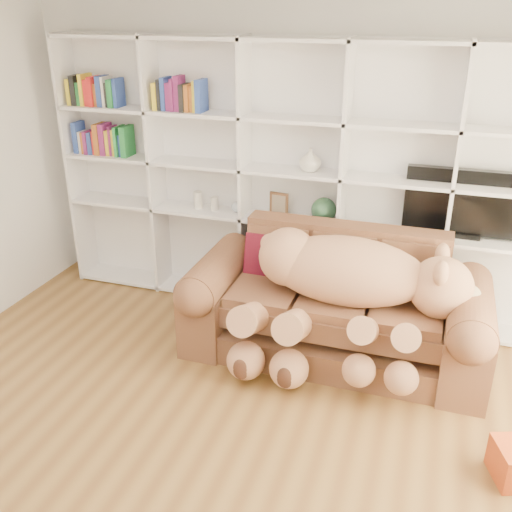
% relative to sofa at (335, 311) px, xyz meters
% --- Properties ---
extents(floor, '(5.00, 5.00, 0.00)m').
position_rel_sofa_xyz_m(floor, '(-0.55, -1.65, -0.37)').
color(floor, brown).
rests_on(floor, ground).
extents(wall_back, '(5.00, 0.02, 2.70)m').
position_rel_sofa_xyz_m(wall_back, '(-0.55, 0.85, 0.98)').
color(wall_back, white).
rests_on(wall_back, floor).
extents(bookshelf, '(4.43, 0.35, 2.40)m').
position_rel_sofa_xyz_m(bookshelf, '(-0.79, 0.71, 0.93)').
color(bookshelf, white).
rests_on(bookshelf, floor).
extents(sofa, '(2.34, 1.01, 0.98)m').
position_rel_sofa_xyz_m(sofa, '(0.00, 0.00, 0.00)').
color(sofa, brown).
rests_on(sofa, floor).
extents(teddy_bear, '(1.76, 0.96, 1.02)m').
position_rel_sofa_xyz_m(teddy_bear, '(0.09, -0.20, 0.31)').
color(teddy_bear, tan).
rests_on(teddy_bear, sofa).
extents(throw_pillow, '(0.39, 0.22, 0.40)m').
position_rel_sofa_xyz_m(throw_pillow, '(-0.62, 0.16, 0.32)').
color(throw_pillow, maroon).
rests_on(throw_pillow, sofa).
extents(tv, '(0.95, 0.18, 0.56)m').
position_rel_sofa_xyz_m(tv, '(0.88, 0.71, 0.77)').
color(tv, black).
rests_on(tv, bookshelf).
extents(picture_frame, '(0.18, 0.05, 0.22)m').
position_rel_sofa_xyz_m(picture_frame, '(-0.67, 0.66, 0.61)').
color(picture_frame, '#52331C').
rests_on(picture_frame, bookshelf).
extents(green_vase, '(0.22, 0.22, 0.22)m').
position_rel_sofa_xyz_m(green_vase, '(-0.26, 0.66, 0.61)').
color(green_vase, '#2A5235').
rests_on(green_vase, bookshelf).
extents(figurine_tall, '(0.09, 0.09, 0.16)m').
position_rel_sofa_xyz_m(figurine_tall, '(-1.46, 0.66, 0.57)').
color(figurine_tall, silver).
rests_on(figurine_tall, bookshelf).
extents(figurine_short, '(0.08, 0.08, 0.12)m').
position_rel_sofa_xyz_m(figurine_short, '(-1.29, 0.66, 0.56)').
color(figurine_short, silver).
rests_on(figurine_short, bookshelf).
extents(snow_globe, '(0.10, 0.10, 0.10)m').
position_rel_sofa_xyz_m(snow_globe, '(-1.08, 0.66, 0.55)').
color(snow_globe, silver).
rests_on(snow_globe, bookshelf).
extents(shelf_vase, '(0.21, 0.21, 0.20)m').
position_rel_sofa_xyz_m(shelf_vase, '(-0.40, 0.66, 1.04)').
color(shelf_vase, silver).
rests_on(shelf_vase, bookshelf).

